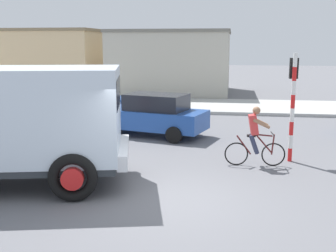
{
  "coord_description": "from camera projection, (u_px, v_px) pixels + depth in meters",
  "views": [
    {
      "loc": [
        1.43,
        -8.98,
        3.48
      ],
      "look_at": [
        -0.3,
        2.5,
        1.2
      ],
      "focal_mm": 45.42,
      "sensor_mm": 36.0,
      "label": 1
    }
  ],
  "objects": [
    {
      "name": "ground_plane",
      "position": [
        164.0,
        199.0,
        9.6
      ],
      "size": [
        120.0,
        120.0,
        0.0
      ],
      "primitive_type": "plane",
      "color": "slate"
    },
    {
      "name": "sidewalk_far",
      "position": [
        205.0,
        106.0,
        23.36
      ],
      "size": [
        80.0,
        5.0,
        0.16
      ],
      "primitive_type": "cube",
      "color": "#ADADA8",
      "rests_on": "ground"
    },
    {
      "name": "truck_foreground",
      "position": [
        12.0,
        119.0,
        10.28
      ],
      "size": [
        5.83,
        3.7,
        2.9
      ],
      "color": "silver",
      "rests_on": "ground"
    },
    {
      "name": "cyclist",
      "position": [
        255.0,
        136.0,
        12.07
      ],
      "size": [
        1.73,
        0.5,
        1.72
      ],
      "color": "black",
      "rests_on": "ground"
    },
    {
      "name": "traffic_light_pole",
      "position": [
        293.0,
        92.0,
        12.39
      ],
      "size": [
        0.24,
        0.43,
        3.2
      ],
      "color": "red",
      "rests_on": "ground"
    },
    {
      "name": "car_white_mid",
      "position": [
        80.0,
        102.0,
        19.52
      ],
      "size": [
        4.2,
        2.29,
        1.6
      ],
      "color": "#234C9E",
      "rests_on": "ground"
    },
    {
      "name": "car_far_side",
      "position": [
        154.0,
        114.0,
        16.06
      ],
      "size": [
        4.31,
        2.71,
        1.6
      ],
      "color": "#234C9E",
      "rests_on": "ground"
    },
    {
      "name": "pedestrian_near_kerb",
      "position": [
        80.0,
        103.0,
        19.07
      ],
      "size": [
        0.34,
        0.22,
        1.62
      ],
      "color": "#2D334C",
      "rests_on": "ground"
    },
    {
      "name": "building_corner_left",
      "position": [
        47.0,
        61.0,
        30.35
      ],
      "size": [
        7.8,
        5.67,
        4.43
      ],
      "color": "#D1B284",
      "rests_on": "ground"
    },
    {
      "name": "building_mid_block",
      "position": [
        173.0,
        62.0,
        29.71
      ],
      "size": [
        7.87,
        8.12,
        4.31
      ],
      "color": "#B2AD9E",
      "rests_on": "ground"
    }
  ]
}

